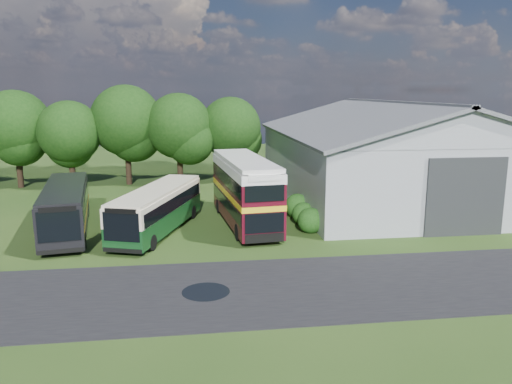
{
  "coord_description": "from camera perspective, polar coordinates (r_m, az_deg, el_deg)",
  "views": [
    {
      "loc": [
        -2.08,
        -24.54,
        9.07
      ],
      "look_at": [
        2.3,
        8.0,
        2.35
      ],
      "focal_mm": 35.0,
      "sensor_mm": 36.0,
      "label": 1
    }
  ],
  "objects": [
    {
      "name": "bus_maroon_double",
      "position": [
        33.87,
        -1.27,
        0.04
      ],
      "size": [
        3.81,
        10.95,
        4.61
      ],
      "rotation": [
        0.0,
        0.0,
        0.1
      ],
      "color": "black",
      "rests_on": "ground"
    },
    {
      "name": "tree_left_b",
      "position": [
        49.41,
        -20.54,
        6.41
      ],
      "size": [
        5.78,
        5.78,
        8.16
      ],
      "color": "black",
      "rests_on": "ground"
    },
    {
      "name": "shrub_mid",
      "position": [
        34.64,
        5.43,
        -3.66
      ],
      "size": [
        1.6,
        1.6,
        1.6
      ],
      "primitive_type": "sphere",
      "color": "#194714",
      "rests_on": "ground"
    },
    {
      "name": "tree_left_a",
      "position": [
        51.66,
        -25.8,
        6.89
      ],
      "size": [
        6.46,
        6.46,
        9.12
      ],
      "color": "black",
      "rests_on": "ground"
    },
    {
      "name": "storage_shed",
      "position": [
        44.25,
        15.15,
        4.81
      ],
      "size": [
        18.8,
        24.8,
        8.15
      ],
      "color": "gray",
      "rests_on": "ground"
    },
    {
      "name": "asphalt_road",
      "position": [
        23.92,
        5.27,
        -10.77
      ],
      "size": [
        60.0,
        8.0,
        0.02
      ],
      "primitive_type": "cube",
      "color": "black",
      "rests_on": "ground"
    },
    {
      "name": "tree_mid",
      "position": [
        49.78,
        -14.62,
        7.88
      ],
      "size": [
        6.8,
        6.8,
        9.6
      ],
      "color": "black",
      "rests_on": "ground"
    },
    {
      "name": "shrub_front",
      "position": [
        32.77,
        6.22,
        -4.56
      ],
      "size": [
        1.7,
        1.7,
        1.7
      ],
      "primitive_type": "sphere",
      "color": "#194714",
      "rests_on": "ground"
    },
    {
      "name": "tree_right_a",
      "position": [
        48.47,
        -8.81,
        7.44
      ],
      "size": [
        6.26,
        6.26,
        8.83
      ],
      "color": "black",
      "rests_on": "ground"
    },
    {
      "name": "bus_dark_single",
      "position": [
        34.4,
        -20.92,
        -1.69
      ],
      "size": [
        4.35,
        11.38,
        3.06
      ],
      "rotation": [
        0.0,
        0.0,
        0.16
      ],
      "color": "black",
      "rests_on": "ground"
    },
    {
      "name": "puddle",
      "position": [
        23.38,
        -5.76,
        -11.32
      ],
      "size": [
        2.2,
        2.2,
        0.01
      ],
      "primitive_type": "cylinder",
      "color": "black",
      "rests_on": "ground"
    },
    {
      "name": "ground",
      "position": [
        26.25,
        -2.68,
        -8.66
      ],
      "size": [
        120.0,
        120.0,
        0.0
      ],
      "primitive_type": "plane",
      "color": "#1E3811",
      "rests_on": "ground"
    },
    {
      "name": "shrub_back",
      "position": [
        36.53,
        4.72,
        -2.84
      ],
      "size": [
        1.8,
        1.8,
        1.8
      ],
      "primitive_type": "sphere",
      "color": "#194714",
      "rests_on": "ground"
    },
    {
      "name": "bus_green_single",
      "position": [
        32.82,
        -11.14,
        -1.9
      ],
      "size": [
        5.69,
        10.79,
        2.91
      ],
      "rotation": [
        0.0,
        0.0,
        -0.32
      ],
      "color": "black",
      "rests_on": "ground"
    },
    {
      "name": "tree_right_b",
      "position": [
        49.44,
        -2.93,
        7.35
      ],
      "size": [
        5.98,
        5.98,
        8.45
      ],
      "color": "black",
      "rests_on": "ground"
    }
  ]
}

